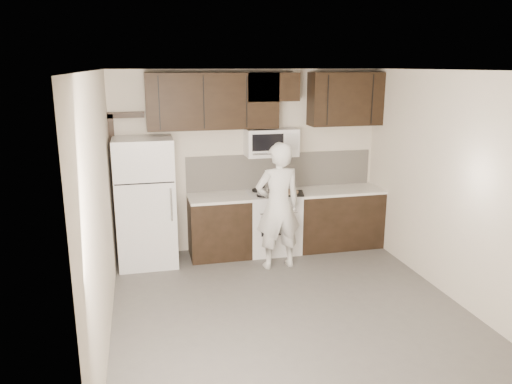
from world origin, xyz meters
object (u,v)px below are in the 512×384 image
object	(u,v)px
stove	(273,222)
microwave	(271,142)
refrigerator	(146,202)
person	(278,206)

from	to	relation	value
stove	microwave	distance (m)	1.20
refrigerator	person	xyz separation A→B (m)	(1.76, -0.56, -0.02)
refrigerator	person	distance (m)	1.85
stove	refrigerator	distance (m)	1.90
microwave	person	size ratio (longest dim) A/B	0.43
stove	microwave	xyz separation A→B (m)	(-0.00, 0.12, 1.19)
stove	refrigerator	bearing A→B (deg)	-178.49
microwave	stove	bearing A→B (deg)	-89.90
person	microwave	bearing A→B (deg)	-101.73
refrigerator	person	bearing A→B (deg)	-17.56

